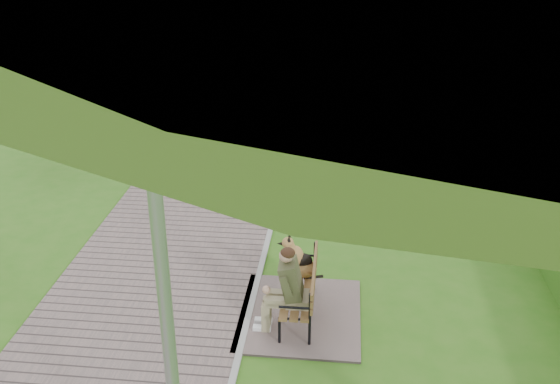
{
  "coord_description": "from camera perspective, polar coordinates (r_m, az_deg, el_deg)",
  "views": [
    {
      "loc": [
        1.38,
        -6.68,
        6.08
      ],
      "look_at": [
        0.26,
        3.74,
        1.18
      ],
      "focal_mm": 40.0,
      "sensor_mm": 36.0,
      "label": 1
    }
  ],
  "objects": [
    {
      "name": "bench_second",
      "position": [
        16.99,
        3.64,
        4.76
      ],
      "size": [
        1.75,
        1.94,
        1.07
      ],
      "color": "#6E5C59",
      "rests_on": "ground"
    },
    {
      "name": "lamp_post_second",
      "position": [
        17.6,
        2.64,
        13.59
      ],
      "size": [
        0.21,
        0.21,
        5.53
      ],
      "color": "#9D9FA5",
      "rests_on": "ground"
    },
    {
      "name": "ground",
      "position": [
        9.13,
        -4.32,
        -16.74
      ],
      "size": [
        120.0,
        120.0,
        0.0
      ],
      "primitive_type": "plane",
      "color": "#326B18",
      "rests_on": "ground"
    },
    {
      "name": "bench_main",
      "position": [
        9.96,
        1.3,
        -9.17
      ],
      "size": [
        1.93,
        2.15,
        1.68
      ],
      "color": "#6E5C59",
      "rests_on": "ground"
    },
    {
      "name": "bench_far",
      "position": [
        39.8,
        5.82,
        16.5
      ],
      "size": [
        2.03,
        2.26,
        1.25
      ],
      "color": "#6E5C59",
      "rests_on": "ground"
    },
    {
      "name": "pedestrian_near",
      "position": [
        37.18,
        0.21,
        17.01
      ],
      "size": [
        0.68,
        0.48,
        1.75
      ],
      "primitive_type": "imported",
      "rotation": [
        0.0,
        0.0,
        3.24
      ],
      "color": "silver",
      "rests_on": "ground"
    },
    {
      "name": "bench_third",
      "position": [
        30.9,
        5.57,
        13.99
      ],
      "size": [
        1.82,
        2.02,
        1.12
      ],
      "color": "#6E5C59",
      "rests_on": "ground"
    },
    {
      "name": "walkway",
      "position": [
        28.99,
        -0.24,
        13.0
      ],
      "size": [
        3.5,
        67.0,
        0.04
      ],
      "primitive_type": "cube",
      "color": "#6E5C59",
      "rests_on": "ground"
    },
    {
      "name": "kerb",
      "position": [
        28.85,
        3.31,
        12.91
      ],
      "size": [
        0.1,
        67.0,
        0.05
      ],
      "primitive_type": "cube",
      "color": "#999993",
      "rests_on": "ground"
    }
  ]
}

